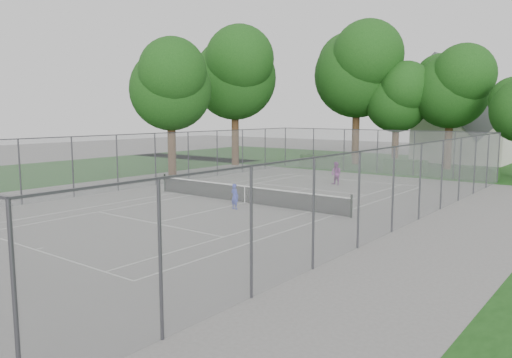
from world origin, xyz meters
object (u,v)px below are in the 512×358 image
Objects in this scene: woman_player at (336,174)px; tennis_net at (245,193)px; girl_player at (235,196)px; house at (464,119)px.

tennis_net is at bearing -81.25° from woman_player.
tennis_net is 1.83m from girl_player.
woman_player is at bearing -95.36° from house.
house is (2.69, 31.24, 3.77)m from tennis_net.
house is at bearing 97.27° from woman_player.
house is at bearing -86.84° from girl_player.
tennis_net is 1.21× the size of house.
girl_player is (-1.98, -32.92, -3.62)m from house.
house reaches higher than girl_player.
tennis_net is 31.58m from house.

